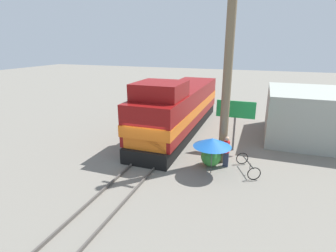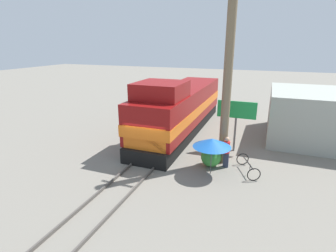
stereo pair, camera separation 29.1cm
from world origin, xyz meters
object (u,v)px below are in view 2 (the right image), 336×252
Objects in this scene: person_bystander at (227,151)px; bicycle at (248,166)px; vendor_umbrella at (212,143)px; locomotive at (180,109)px; utility_pole at (228,70)px; billboard_sign at (236,113)px.

person_bystander reaches higher than bicycle.
vendor_umbrella is at bearing -119.17° from person_bystander.
locomotive is 7.11m from vendor_umbrella.
utility_pole is 5.93× the size of person_bystander.
vendor_umbrella reaches higher than person_bystander.
locomotive is 7.78× the size of person_bystander.
bicycle is at bearing -28.94° from utility_pole.
vendor_umbrella is at bearing -100.66° from utility_pole.
billboard_sign is at bearing 87.69° from person_bystander.
billboard_sign is (0.75, 3.79, 0.76)m from vendor_umbrella.
person_bystander is at bearing -92.31° from billboard_sign.
person_bystander is (0.64, 1.15, -0.83)m from vendor_umbrella.
locomotive reaches higher than bicycle.
utility_pole reaches higher than bicycle.
person_bystander is (-0.11, -2.64, -1.59)m from billboard_sign.
vendor_umbrella is 0.61× the size of billboard_sign.
utility_pole reaches higher than vendor_umbrella.
utility_pole is (4.16, -4.24, 3.55)m from locomotive.
person_bystander is (4.47, -4.85, -0.91)m from locomotive.
vendor_umbrella is at bearing -177.82° from bicycle.
person_bystander is (0.31, -0.61, -4.46)m from utility_pole.
billboard_sign is at bearing 88.46° from bicycle.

